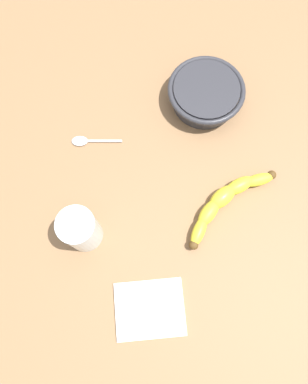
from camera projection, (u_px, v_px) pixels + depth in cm
name	position (u px, v px, depth cm)	size (l,w,h in cm)	color
wooden_tabletop	(155.00, 196.00, 78.02)	(120.00, 120.00, 3.00)	brown
banana	(225.00, 200.00, 74.36)	(20.83, 14.96, 3.51)	yellow
smoothie_glass	(81.00, 230.00, 69.12)	(7.21, 7.21, 10.96)	silver
ceramic_bowl	(206.00, 94.00, 79.85)	(17.12, 17.12, 5.26)	#2D2D33
teaspoon	(83.00, 141.00, 79.58)	(11.29, 2.81, 0.80)	silver
folded_napkin	(150.00, 309.00, 69.76)	(13.40, 10.90, 0.60)	white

